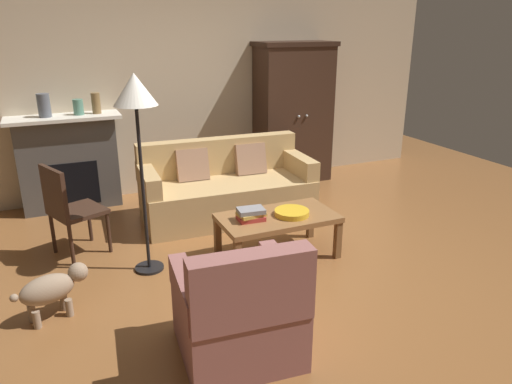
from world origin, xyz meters
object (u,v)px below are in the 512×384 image
mantel_vase_slate (44,105)px  mantel_vase_jade (78,107)px  armoire (293,113)px  armchair_near_left (239,314)px  book_stack (251,214)px  fireplace (69,162)px  side_chair_wooden (68,206)px  floor_lamp (136,102)px  coffee_table (278,221)px  couch (226,190)px  mantel_vase_bronze (96,103)px  fruit_bowl (292,213)px  dog (52,288)px

mantel_vase_slate → mantel_vase_jade: bearing=0.0°
armoire → armchair_near_left: armoire is taller
mantel_vase_slate → book_stack: bearing=-53.5°
fireplace → armoire: armoire is taller
side_chair_wooden → floor_lamp: 1.31m
coffee_table → couch: bearing=94.0°
fireplace → floor_lamp: bearing=-75.4°
armoire → armchair_near_left: size_ratio=2.15×
mantel_vase_bronze → side_chair_wooden: (-0.48, -1.36, -0.73)m
book_stack → mantel_vase_slate: mantel_vase_slate is taller
couch → floor_lamp: size_ratio=1.12×
fireplace → armoire: 2.98m
fruit_bowl → mantel_vase_jade: bearing=126.6°
mantel_vase_bronze → couch: bearing=-38.8°
armchair_near_left → mantel_vase_jade: bearing=100.7°
armoire → couch: armoire is taller
side_chair_wooden → mantel_vase_bronze: bearing=70.6°
book_stack → side_chair_wooden: size_ratio=0.29×
coffee_table → mantel_vase_jade: bearing=125.0°
armchair_near_left → mantel_vase_bronze: bearing=97.4°
mantel_vase_bronze → armchair_near_left: (0.44, -3.37, -0.92)m
armoire → armchair_near_left: (-2.13, -3.31, -0.64)m
armoire → floor_lamp: bearing=-142.6°
couch → mantel_vase_bronze: 1.83m
mantel_vase_jade → floor_lamp: floor_lamp is taller
fruit_bowl → mantel_vase_bronze: (-1.44, 2.21, 0.79)m
fireplace → coffee_table: (1.69, -2.18, -0.20)m
couch → mantel_vase_bronze: (-1.23, 0.99, 0.92)m
fruit_bowl → dog: 2.14m
armchair_near_left → floor_lamp: bearing=102.2°
side_chair_wooden → fireplace: bearing=85.9°
armoire → mantel_vase_slate: bearing=178.9°
armoire → mantel_vase_slate: armoire is taller
fruit_bowl → mantel_vase_jade: size_ratio=1.84×
book_stack → mantel_vase_jade: (-1.24, 2.16, 0.73)m
mantel_vase_bronze → armchair_near_left: mantel_vase_bronze is taller
fruit_bowl → dog: bearing=-174.8°
mantel_vase_bronze → mantel_vase_jade: bearing=180.0°
fruit_bowl → armchair_near_left: (-1.00, -1.17, -0.13)m
armchair_near_left → fireplace: bearing=103.6°
mantel_vase_jade → mantel_vase_bronze: bearing=0.0°
fruit_bowl → mantel_vase_slate: 3.08m
mantel_vase_bronze → mantel_vase_slate: bearing=180.0°
book_stack → armchair_near_left: bearing=-116.4°
fruit_bowl → mantel_vase_bronze: 2.75m
coffee_table → floor_lamp: bearing=168.9°
mantel_vase_slate → side_chair_wooden: (0.08, -1.36, -0.74)m
mantel_vase_bronze → armchair_near_left: bearing=-82.6°
book_stack → dog: (-1.73, -0.24, -0.23)m
mantel_vase_bronze → armoire: bearing=-1.3°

